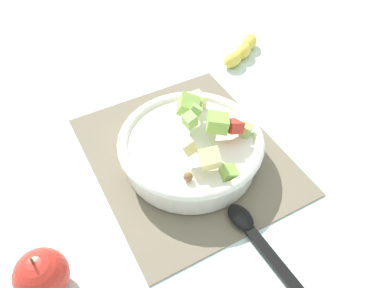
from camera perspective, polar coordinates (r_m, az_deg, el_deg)
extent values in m
plane|color=silver|center=(0.76, -0.87, -1.68)|extent=(2.40, 2.40, 0.00)
cube|color=#756B56|center=(0.76, -0.88, -1.53)|extent=(0.41, 0.35, 0.01)
cylinder|color=white|center=(0.73, 0.00, -0.88)|extent=(0.25, 0.25, 0.05)
torus|color=white|center=(0.71, 0.00, 0.60)|extent=(0.27, 0.27, 0.02)
cube|color=red|center=(0.69, 6.08, 2.64)|extent=(0.03, 0.03, 0.04)
cube|color=beige|center=(0.76, 0.52, 6.40)|extent=(0.03, 0.03, 0.03)
cube|color=#E5D684|center=(0.64, 2.63, -2.18)|extent=(0.04, 0.04, 0.04)
cube|color=#A3CC6B|center=(0.71, 7.95, 2.05)|extent=(0.03, 0.03, 0.03)
cube|color=#8CB74C|center=(0.70, -0.56, 5.68)|extent=(0.06, 0.06, 0.04)
cube|color=#93C160|center=(0.67, -0.16, 3.59)|extent=(0.03, 0.03, 0.03)
cube|color=#A3CC6B|center=(0.69, 0.48, 4.53)|extent=(0.03, 0.04, 0.04)
cube|color=#E5D684|center=(0.64, -0.49, -0.37)|extent=(0.03, 0.03, 0.03)
cube|color=#8CB74C|center=(0.72, 0.70, 5.92)|extent=(0.03, 0.03, 0.02)
cube|color=#8CB74C|center=(0.65, 5.44, -4.25)|extent=(0.03, 0.04, 0.03)
sphere|color=brown|center=(0.64, -0.59, -4.82)|extent=(0.02, 0.02, 0.03)
cube|color=#8CB74C|center=(0.68, 3.77, 3.17)|extent=(0.05, 0.05, 0.04)
ellipsoid|color=black|center=(0.67, 7.16, -10.63)|extent=(0.06, 0.04, 0.01)
cube|color=black|center=(0.63, 13.56, -18.14)|extent=(0.19, 0.03, 0.01)
sphere|color=red|center=(0.62, -21.29, -17.59)|extent=(0.08, 0.08, 0.08)
cylinder|color=brown|center=(0.58, -22.51, -15.61)|extent=(0.00, 0.00, 0.01)
ellipsoid|color=yellow|center=(0.98, 6.01, 12.27)|extent=(0.05, 0.06, 0.04)
ellipsoid|color=yellow|center=(1.01, 7.51, 13.42)|extent=(0.06, 0.07, 0.04)
ellipsoid|color=yellow|center=(1.05, 8.46, 14.65)|extent=(0.06, 0.07, 0.04)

